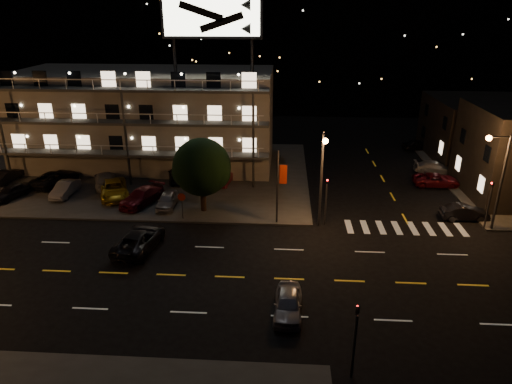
# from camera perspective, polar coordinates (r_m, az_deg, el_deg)

# --- Properties ---
(ground) EXTENTS (140.00, 140.00, 0.00)m
(ground) POSITION_cam_1_polar(r_m,az_deg,el_deg) (31.55, -6.98, -10.37)
(ground) COLOR black
(ground) RESTS_ON ground
(curb_nw) EXTENTS (44.00, 24.00, 0.15)m
(curb_nw) POSITION_cam_1_polar(r_m,az_deg,el_deg) (52.79, -18.23, 2.38)
(curb_nw) COLOR #383836
(curb_nw) RESTS_ON ground
(motel) EXTENTS (28.00, 13.80, 18.10)m
(motel) POSITION_cam_1_polar(r_m,az_deg,el_deg) (53.58, -13.34, 9.06)
(motel) COLOR gray
(motel) RESTS_ON ground
(side_bldg_back) EXTENTS (14.06, 12.00, 7.00)m
(side_bldg_back) POSITION_cam_1_polar(r_m,az_deg,el_deg) (60.94, 27.47, 6.92)
(side_bldg_back) COLOR black
(side_bldg_back) RESTS_ON ground
(hill_backdrop) EXTENTS (120.00, 25.00, 24.00)m
(hill_backdrop) POSITION_cam_1_polar(r_m,az_deg,el_deg) (95.75, -3.43, 18.83)
(hill_backdrop) COLOR black
(hill_backdrop) RESTS_ON ground
(streetlight_nc) EXTENTS (0.44, 1.92, 8.00)m
(streetlight_nc) POSITION_cam_1_polar(r_m,az_deg,el_deg) (36.22, 8.27, 2.67)
(streetlight_nc) COLOR #2D2D30
(streetlight_nc) RESTS_ON ground
(streetlight_ne) EXTENTS (1.92, 0.44, 8.00)m
(streetlight_ne) POSITION_cam_1_polar(r_m,az_deg,el_deg) (40.09, 28.05, 2.15)
(streetlight_ne) COLOR #2D2D30
(streetlight_ne) RESTS_ON ground
(signal_nw) EXTENTS (0.20, 0.27, 4.60)m
(signal_nw) POSITION_cam_1_polar(r_m,az_deg,el_deg) (37.63, 8.77, -0.51)
(signal_nw) COLOR #2D2D30
(signal_nw) RESTS_ON ground
(signal_sw) EXTENTS (0.20, 0.27, 4.60)m
(signal_sw) POSITION_cam_1_polar(r_m,az_deg,el_deg) (22.97, 12.31, -16.93)
(signal_sw) COLOR #2D2D30
(signal_sw) RESTS_ON ground
(signal_ne) EXTENTS (0.27, 0.20, 4.60)m
(signal_ne) POSITION_cam_1_polar(r_m,az_deg,el_deg) (40.97, 27.18, -0.89)
(signal_ne) COLOR #2D2D30
(signal_ne) RESTS_ON ground
(banner_north) EXTENTS (0.83, 0.16, 6.40)m
(banner_north) POSITION_cam_1_polar(r_m,az_deg,el_deg) (37.05, 2.83, 0.80)
(banner_north) COLOR #2D2D30
(banner_north) RESTS_ON ground
(stop_sign) EXTENTS (0.91, 0.11, 2.61)m
(stop_sign) POSITION_cam_1_polar(r_m,az_deg,el_deg) (38.78, -9.25, -1.21)
(stop_sign) COLOR #2D2D30
(stop_sign) RESTS_ON ground
(tree) EXTENTS (5.21, 5.02, 6.56)m
(tree) POSITION_cam_1_polar(r_m,az_deg,el_deg) (39.34, -6.85, 2.91)
(tree) COLOR black
(tree) RESTS_ON curb_nw
(lot_car_0) EXTENTS (2.65, 4.12, 1.31)m
(lot_car_0) POSITION_cam_1_polar(r_m,az_deg,el_deg) (48.64, -28.30, 0.05)
(lot_car_0) COLOR black
(lot_car_0) RESTS_ON curb_nw
(lot_car_1) EXTENTS (1.49, 4.05, 1.33)m
(lot_car_1) POSITION_cam_1_polar(r_m,az_deg,el_deg) (47.13, -22.76, 0.38)
(lot_car_1) COLOR gray
(lot_car_1) RESTS_ON curb_nw
(lot_car_2) EXTENTS (4.40, 5.93, 1.50)m
(lot_car_2) POSITION_cam_1_polar(r_m,az_deg,el_deg) (45.17, -17.34, 0.33)
(lot_car_2) COLOR #BF9612
(lot_car_2) RESTS_ON curb_nw
(lot_car_3) EXTENTS (3.75, 5.35, 1.44)m
(lot_car_3) POSITION_cam_1_polar(r_m,az_deg,el_deg) (42.83, -14.08, -0.54)
(lot_car_3) COLOR #5E0D16
(lot_car_3) RESTS_ON curb_nw
(lot_car_4) EXTENTS (1.58, 3.79, 1.28)m
(lot_car_4) POSITION_cam_1_polar(r_m,az_deg,el_deg) (41.74, -11.06, -0.99)
(lot_car_4) COLOR gray
(lot_car_4) RESTS_ON curb_nw
(lot_car_5) EXTENTS (1.69, 4.04, 1.30)m
(lot_car_5) POSITION_cam_1_polar(r_m,az_deg,el_deg) (53.47, -28.65, 1.80)
(lot_car_5) COLOR black
(lot_car_5) RESTS_ON curb_nw
(lot_car_6) EXTENTS (4.01, 5.70, 1.44)m
(lot_car_6) POSITION_cam_1_polar(r_m,az_deg,el_deg) (50.29, -23.76, 1.60)
(lot_car_6) COLOR black
(lot_car_6) RESTS_ON curb_nw
(lot_car_7) EXTENTS (3.84, 5.40, 1.45)m
(lot_car_7) POSITION_cam_1_polar(r_m,az_deg,el_deg) (48.05, -18.31, 1.48)
(lot_car_7) COLOR gray
(lot_car_7) RESTS_ON curb_nw
(lot_car_8) EXTENTS (2.98, 4.68, 1.48)m
(lot_car_8) POSITION_cam_1_polar(r_m,az_deg,el_deg) (47.72, -9.87, 2.19)
(lot_car_8) COLOR black
(lot_car_8) RESTS_ON curb_nw
(lot_car_9) EXTENTS (1.94, 4.14, 1.31)m
(lot_car_9) POSITION_cam_1_polar(r_m,az_deg,el_deg) (46.45, -4.08, 1.79)
(lot_car_9) COLOR #5E0D16
(lot_car_9) RESTS_ON curb_nw
(side_car_0) EXTENTS (4.04, 1.50, 1.32)m
(side_car_0) POSITION_cam_1_polar(r_m,az_deg,el_deg) (42.72, 24.61, -2.33)
(side_car_0) COLOR black
(side_car_0) RESTS_ON ground
(side_car_1) EXTENTS (4.72, 2.29, 1.29)m
(side_car_1) POSITION_cam_1_polar(r_m,az_deg,el_deg) (49.68, 21.64, 1.41)
(side_car_1) COLOR #5E0D16
(side_car_1) RESTS_ON ground
(side_car_2) EXTENTS (4.52, 2.15, 1.27)m
(side_car_2) POSITION_cam_1_polar(r_m,az_deg,el_deg) (53.63, 21.45, 2.89)
(side_car_2) COLOR gray
(side_car_2) RESTS_ON ground
(side_car_3) EXTENTS (4.30, 2.57, 1.37)m
(side_car_3) POSITION_cam_1_polar(r_m,az_deg,el_deg) (61.77, 19.66, 5.58)
(side_car_3) COLOR black
(side_car_3) RESTS_ON ground
(road_car_east) EXTENTS (1.78, 4.08, 1.37)m
(road_car_east) POSITION_cam_1_polar(r_m,az_deg,el_deg) (27.66, 4.03, -13.72)
(road_car_east) COLOR gray
(road_car_east) RESTS_ON ground
(road_car_west) EXTENTS (3.21, 5.75, 1.52)m
(road_car_west) POSITION_cam_1_polar(r_m,az_deg,el_deg) (35.32, -14.38, -5.78)
(road_car_west) COLOR black
(road_car_west) RESTS_ON ground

